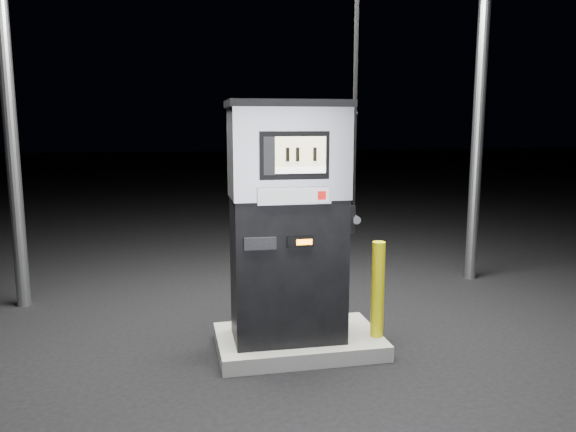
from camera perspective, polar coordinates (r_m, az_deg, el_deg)
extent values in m
plane|color=black|center=(5.72, 1.08, -13.32)|extent=(80.00, 80.00, 0.00)
cube|color=slate|center=(5.69, 1.08, -12.62)|extent=(1.60, 1.00, 0.15)
cylinder|color=gray|center=(7.37, -26.43, 8.76)|extent=(0.16, 0.16, 4.50)
cylinder|color=gray|center=(8.28, 18.78, 9.20)|extent=(0.16, 0.16, 4.50)
cube|color=black|center=(5.38, -0.03, -5.36)|extent=(1.05, 0.62, 1.38)
cube|color=silver|center=(5.21, -0.03, 6.41)|extent=(1.08, 0.64, 0.83)
cube|color=black|center=(5.21, -0.03, 11.32)|extent=(1.12, 0.69, 0.07)
cube|color=black|center=(4.90, 0.68, 6.16)|extent=(0.62, 0.04, 0.42)
cube|color=beige|center=(4.89, 1.30, 6.54)|extent=(0.45, 0.01, 0.26)
cube|color=white|center=(4.90, 1.29, 4.67)|extent=(0.45, 0.01, 0.06)
cube|color=silver|center=(4.93, 0.67, 2.07)|extent=(0.66, 0.04, 0.15)
cube|color=#A3A6AB|center=(4.91, 0.72, 2.04)|extent=(0.60, 0.01, 0.12)
cube|color=#AA0C0B|center=(4.97, 3.46, 2.11)|extent=(0.08, 0.00, 0.08)
cube|color=black|center=(5.02, 1.27, -2.65)|extent=(0.24, 0.03, 0.10)
cube|color=orange|center=(5.01, 1.67, -2.66)|extent=(0.14, 0.01, 0.05)
cube|color=black|center=(4.95, -2.84, -2.82)|extent=(0.29, 0.03, 0.11)
cube|color=black|center=(5.42, 5.98, -0.25)|extent=(0.11, 0.20, 0.27)
cylinder|color=gray|center=(5.44, 6.64, -0.23)|extent=(0.08, 0.24, 0.08)
cylinder|color=black|center=(5.39, 6.98, 19.31)|extent=(0.04, 0.04, 3.41)
cylinder|color=#D0C80B|center=(5.25, -4.34, -8.95)|extent=(0.14, 0.14, 0.82)
cylinder|color=#D0C80B|center=(5.54, 9.11, -7.38)|extent=(0.13, 0.13, 0.94)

